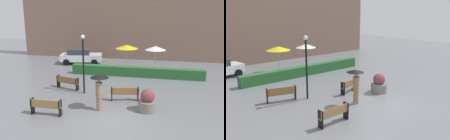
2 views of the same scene
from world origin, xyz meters
The scene contains 11 objects.
ground_plane centered at (0.00, 0.00, 0.00)m, with size 60.00×60.00×0.00m, color slate.
bench_near_left centered at (-3.54, -0.34, 0.53)m, with size 1.76×0.39×0.90m.
bench_mid_center centered at (0.33, 2.65, 0.53)m, with size 1.78×0.67×0.88m.
bench_far_left centered at (-4.10, 4.10, 0.54)m, with size 1.84×0.82×0.91m.
pedestrian_with_umbrella centered at (-0.86, 0.93, 1.39)m, with size 1.04×1.04×2.08m.
planter_pot centered at (1.83, 1.40, 0.56)m, with size 1.09×1.09×1.30m.
lamp_post centered at (-2.63, 3.48, 2.45)m, with size 0.28×0.28×4.01m.
patio_umbrella_yellow centered at (-0.81, 10.89, 2.15)m, with size 2.12×2.12×2.33m.
patio_umbrella_white centered at (1.87, 10.54, 2.16)m, with size 1.87×1.87×2.35m.
hedge_strip centered at (0.39, 8.40, 0.42)m, with size 11.22×0.70×0.83m, color #28602D.
building_facade centered at (0.00, 16.00, 4.74)m, with size 28.00×1.20×9.47m, color #846656.
Camera 2 is at (-10.53, -8.91, 5.50)m, focal length 38.94 mm.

